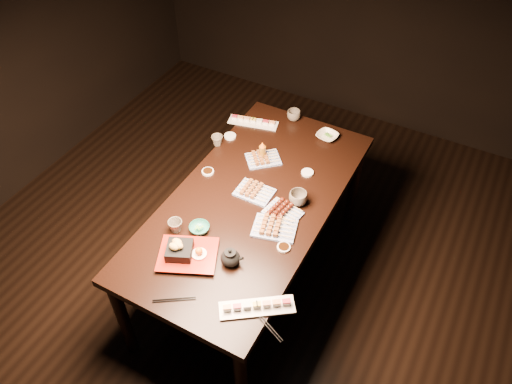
% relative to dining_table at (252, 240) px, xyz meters
% --- Properties ---
extents(ground, '(5.00, 5.00, 0.00)m').
position_rel_dining_table_xyz_m(ground, '(-0.08, -0.36, -0.38)').
color(ground, black).
rests_on(ground, ground).
extents(dining_table, '(1.22, 1.94, 0.75)m').
position_rel_dining_table_xyz_m(dining_table, '(0.00, 0.00, 0.00)').
color(dining_table, black).
rests_on(dining_table, ground).
extents(sushi_platter_near, '(0.36, 0.30, 0.05)m').
position_rel_dining_table_xyz_m(sushi_platter_near, '(0.38, -0.64, 0.40)').
color(sushi_platter_near, white).
rests_on(sushi_platter_near, dining_table).
extents(sushi_platter_far, '(0.36, 0.17, 0.04)m').
position_rel_dining_table_xyz_m(sushi_platter_far, '(-0.35, 0.66, 0.40)').
color(sushi_platter_far, white).
rests_on(sushi_platter_far, dining_table).
extents(yakitori_plate_center, '(0.22, 0.16, 0.06)m').
position_rel_dining_table_xyz_m(yakitori_plate_center, '(-0.01, 0.05, 0.40)').
color(yakitori_plate_center, '#828EB6').
rests_on(yakitori_plate_center, dining_table).
extents(yakitori_plate_right, '(0.28, 0.23, 0.06)m').
position_rel_dining_table_xyz_m(yakitori_plate_right, '(0.22, -0.14, 0.41)').
color(yakitori_plate_right, '#828EB6').
rests_on(yakitori_plate_right, dining_table).
extents(yakitori_plate_left, '(0.26, 0.26, 0.05)m').
position_rel_dining_table_xyz_m(yakitori_plate_left, '(-0.11, 0.35, 0.40)').
color(yakitori_plate_left, '#828EB6').
rests_on(yakitori_plate_left, dining_table).
extents(tsukune_plate, '(0.23, 0.18, 0.05)m').
position_rel_dining_table_xyz_m(tsukune_plate, '(0.21, -0.01, 0.40)').
color(tsukune_plate, '#828EB6').
rests_on(tsukune_plate, dining_table).
extents(edamame_bowl_green, '(0.14, 0.14, 0.04)m').
position_rel_dining_table_xyz_m(edamame_bowl_green, '(-0.14, -0.35, 0.39)').
color(edamame_bowl_green, '#287A64').
rests_on(edamame_bowl_green, dining_table).
extents(edamame_bowl_cream, '(0.16, 0.16, 0.03)m').
position_rel_dining_table_xyz_m(edamame_bowl_cream, '(0.17, 0.75, 0.39)').
color(edamame_bowl_cream, '#FFEED0').
rests_on(edamame_bowl_cream, dining_table).
extents(tempura_tray, '(0.38, 0.35, 0.11)m').
position_rel_dining_table_xyz_m(tempura_tray, '(-0.10, -0.54, 0.43)').
color(tempura_tray, black).
rests_on(tempura_tray, dining_table).
extents(teacup_near_left, '(0.10, 0.10, 0.08)m').
position_rel_dining_table_xyz_m(teacup_near_left, '(-0.26, -0.41, 0.41)').
color(teacup_near_left, brown).
rests_on(teacup_near_left, dining_table).
extents(teacup_mid_right, '(0.13, 0.13, 0.09)m').
position_rel_dining_table_xyz_m(teacup_mid_right, '(0.25, 0.10, 0.42)').
color(teacup_mid_right, brown).
rests_on(teacup_mid_right, dining_table).
extents(teacup_far_left, '(0.09, 0.09, 0.07)m').
position_rel_dining_table_xyz_m(teacup_far_left, '(-0.45, 0.34, 0.41)').
color(teacup_far_left, brown).
rests_on(teacup_far_left, dining_table).
extents(teacup_far_right, '(0.10, 0.10, 0.07)m').
position_rel_dining_table_xyz_m(teacup_far_right, '(-0.12, 0.83, 0.41)').
color(teacup_far_right, brown).
rests_on(teacup_far_right, dining_table).
extents(teapot, '(0.15, 0.15, 0.10)m').
position_rel_dining_table_xyz_m(teapot, '(0.12, -0.46, 0.43)').
color(teapot, black).
rests_on(teapot, dining_table).
extents(condiment_bottle, '(0.04, 0.04, 0.13)m').
position_rel_dining_table_xyz_m(condiment_bottle, '(-0.12, 0.36, 0.44)').
color(condiment_bottle, brown).
rests_on(condiment_bottle, dining_table).
extents(sauce_dish_west, '(0.09, 0.09, 0.01)m').
position_rel_dining_table_xyz_m(sauce_dish_west, '(-0.36, 0.08, 0.38)').
color(sauce_dish_west, white).
rests_on(sauce_dish_west, dining_table).
extents(sauce_dish_east, '(0.10, 0.10, 0.01)m').
position_rel_dining_table_xyz_m(sauce_dish_east, '(0.20, 0.37, 0.38)').
color(sauce_dish_east, white).
rests_on(sauce_dish_east, dining_table).
extents(sauce_dish_se, '(0.08, 0.08, 0.01)m').
position_rel_dining_table_xyz_m(sauce_dish_se, '(0.33, -0.24, 0.38)').
color(sauce_dish_se, white).
rests_on(sauce_dish_se, dining_table).
extents(sauce_dish_nw, '(0.10, 0.10, 0.01)m').
position_rel_dining_table_xyz_m(sauce_dish_nw, '(-0.42, 0.45, 0.38)').
color(sauce_dish_nw, white).
rests_on(sauce_dish_nw, dining_table).
extents(chopsticks_near, '(0.19, 0.14, 0.01)m').
position_rel_dining_table_xyz_m(chopsticks_near, '(-0.01, -0.79, 0.38)').
color(chopsticks_near, black).
rests_on(chopsticks_near, dining_table).
extents(chopsticks_se, '(0.22, 0.11, 0.01)m').
position_rel_dining_table_xyz_m(chopsticks_se, '(0.46, -0.70, 0.38)').
color(chopsticks_se, black).
rests_on(chopsticks_se, dining_table).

